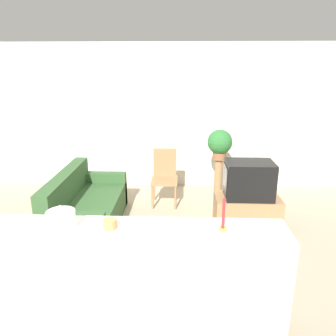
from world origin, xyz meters
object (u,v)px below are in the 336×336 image
Objects in this scene: couch at (86,208)px; decorative_bowl at (61,219)px; television at (249,180)px; wooden_chair at (165,175)px; potted_plant at (220,143)px.

couch is 2.20m from decorative_bowl.
television is 1.53m from wooden_chair.
wooden_chair is at bearing 145.17° from television.
potted_plant is 2.20× the size of decorative_bowl.
television is 1.31× the size of potted_plant.
decorative_bowl is (-1.94, -2.04, 0.36)m from television.
television is 2.88× the size of decorative_bowl.
television is 2.84m from decorative_bowl.
decorative_bowl is at bearing -117.76° from potted_plant.
wooden_chair is 1.83× the size of potted_plant.
television is at bearing 46.47° from decorative_bowl.
wooden_chair reaches higher than couch.
wooden_chair is 3.04m from decorative_bowl.
couch is 1.46m from wooden_chair.
couch is 7.41× the size of decorative_bowl.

